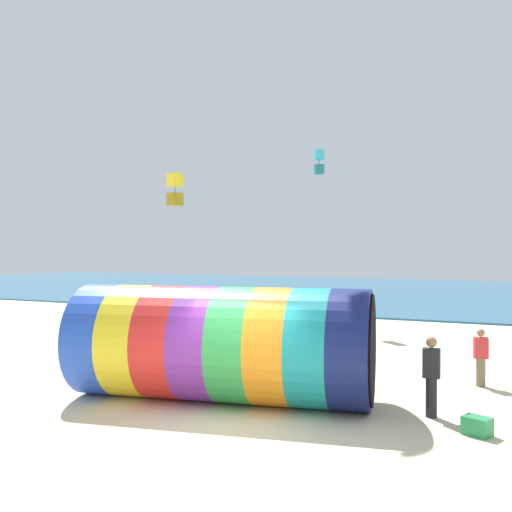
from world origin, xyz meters
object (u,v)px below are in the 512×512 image
Objects in this scene: bystander_near_water at (481,357)px; giant_inflatable_tube at (222,344)px; kite_cyan_box at (319,162)px; kite_yellow_box at (175,190)px; kite_handler at (431,376)px; cooler_box at (477,426)px.

giant_inflatable_tube is at bearing -143.09° from bystander_near_water.
kite_yellow_box is (-4.99, -5.08, -1.61)m from kite_cyan_box.
giant_inflatable_tube is 4.30× the size of kite_handler.
kite_handler is at bearing 138.42° from cooler_box.
giant_inflatable_tube reaches higher than bystander_near_water.
giant_inflatable_tube is at bearing -51.53° from kite_yellow_box.
bystander_near_water is (12.95, -5.11, -5.53)m from kite_yellow_box.
kite_cyan_box is at bearing 128.01° from bystander_near_water.
kite_yellow_box reaches higher than cooler_box.
giant_inflatable_tube is 4.98× the size of kite_yellow_box.
kite_handler is at bearing 8.82° from giant_inflatable_tube.
kite_handler is 3.54m from bystander_near_water.
bystander_near_water is (0.80, 3.44, -0.13)m from kite_handler.
bystander_near_water is 4.37m from cooler_box.
kite_handler is (4.77, 0.74, -0.48)m from giant_inflatable_tube.
kite_cyan_box is (-2.40, 14.38, 6.53)m from giant_inflatable_tube.
kite_cyan_box is at bearing 119.35° from cooler_box.
kite_cyan_box is 2.37× the size of cooler_box.
cooler_box is (5.76, -0.14, -1.20)m from giant_inflatable_tube.
kite_yellow_box is at bearing -134.44° from kite_cyan_box.
kite_cyan_box is 14.78m from bystander_near_water.
giant_inflatable_tube is at bearing -171.18° from kite_handler.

